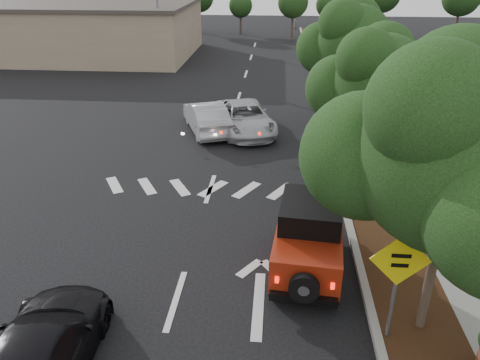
# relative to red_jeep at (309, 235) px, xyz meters

# --- Properties ---
(ground) EXTENTS (120.00, 120.00, 0.00)m
(ground) POSITION_rel_red_jeep_xyz_m (-3.22, -1.66, -0.97)
(ground) COLOR black
(ground) RESTS_ON ground
(curb) EXTENTS (0.20, 70.00, 0.15)m
(curb) POSITION_rel_red_jeep_xyz_m (1.38, 10.34, -0.89)
(curb) COLOR #9E9B93
(curb) RESTS_ON ground
(planting_strip) EXTENTS (1.80, 70.00, 0.12)m
(planting_strip) POSITION_rel_red_jeep_xyz_m (2.38, 10.34, -0.91)
(planting_strip) COLOR black
(planting_strip) RESTS_ON ground
(sidewalk) EXTENTS (2.00, 70.00, 0.12)m
(sidewalk) POSITION_rel_red_jeep_xyz_m (4.28, 10.34, -0.91)
(sidewalk) COLOR gray
(sidewalk) RESTS_ON ground
(hedge) EXTENTS (0.80, 70.00, 0.80)m
(hedge) POSITION_rel_red_jeep_xyz_m (5.68, 10.34, -0.57)
(hedge) COLOR black
(hedge) RESTS_ON ground
(commercial_building) EXTENTS (22.00, 12.00, 4.00)m
(commercial_building) POSITION_rel_red_jeep_xyz_m (-19.22, 28.34, 1.03)
(commercial_building) COLOR gray
(commercial_building) RESTS_ON ground
(transmission_tower) EXTENTS (7.00, 4.00, 28.00)m
(transmission_tower) POSITION_rel_red_jeep_xyz_m (2.78, 46.34, -0.97)
(transmission_tower) COLOR slate
(transmission_tower) RESTS_ON ground
(street_tree_near) EXTENTS (3.80, 3.80, 5.92)m
(street_tree_near) POSITION_rel_red_jeep_xyz_m (2.38, -2.16, -0.97)
(street_tree_near) COLOR black
(street_tree_near) RESTS_ON ground
(street_tree_mid) EXTENTS (3.20, 3.20, 5.32)m
(street_tree_mid) POSITION_rel_red_jeep_xyz_m (2.38, 4.84, -0.97)
(street_tree_mid) COLOR black
(street_tree_mid) RESTS_ON ground
(street_tree_far) EXTENTS (3.40, 3.40, 5.62)m
(street_tree_far) POSITION_rel_red_jeep_xyz_m (2.38, 11.34, -0.97)
(street_tree_far) COLOR black
(street_tree_far) RESTS_ON ground
(light_pole_a) EXTENTS (2.00, 0.22, 9.00)m
(light_pole_a) POSITION_rel_red_jeep_xyz_m (-9.72, 24.34, -0.97)
(light_pole_a) COLOR slate
(light_pole_a) RESTS_ON ground
(light_pole_b) EXTENTS (2.00, 0.22, 9.00)m
(light_pole_b) POSITION_rel_red_jeep_xyz_m (-10.72, 36.34, -0.97)
(light_pole_b) COLOR slate
(light_pole_b) RESTS_ON ground
(red_jeep) EXTENTS (1.97, 3.82, 1.90)m
(red_jeep) POSITION_rel_red_jeep_xyz_m (0.00, 0.00, 0.00)
(red_jeep) COLOR black
(red_jeep) RESTS_ON ground
(silver_suv_ahead) EXTENTS (3.55, 5.29, 1.35)m
(silver_suv_ahead) POSITION_rel_red_jeep_xyz_m (-2.44, 10.47, -0.29)
(silver_suv_ahead) COLOR #B4B6BC
(silver_suv_ahead) RESTS_ON ground
(black_suv_oncoming) EXTENTS (2.19, 4.73, 1.34)m
(black_suv_oncoming) POSITION_rel_red_jeep_xyz_m (-5.28, -4.24, -0.30)
(black_suv_oncoming) COLOR black
(black_suv_oncoming) RESTS_ON ground
(silver_sedan_oncoming) EXTENTS (2.93, 4.55, 1.42)m
(silver_sedan_oncoming) POSITION_rel_red_jeep_xyz_m (-4.22, 10.34, -0.26)
(silver_sedan_oncoming) COLOR #B0B2B8
(silver_sedan_oncoming) RESTS_ON ground
(parked_suv) EXTENTS (4.68, 2.11, 1.56)m
(parked_suv) POSITION_rel_red_jeep_xyz_m (-12.48, 23.65, -0.19)
(parked_suv) COLOR #A5A6AC
(parked_suv) RESTS_ON ground
(speed_hump_sign) EXTENTS (1.21, 0.10, 2.57)m
(speed_hump_sign) POSITION_rel_red_jeep_xyz_m (1.58, -2.57, 0.81)
(speed_hump_sign) COLOR slate
(speed_hump_sign) RESTS_ON ground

